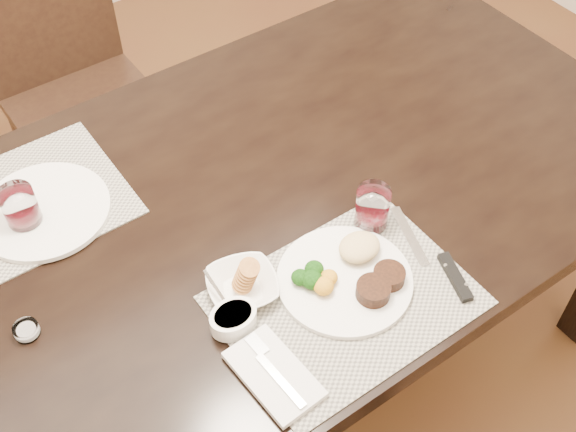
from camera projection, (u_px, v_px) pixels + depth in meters
ground_plane at (246, 385)px, 2.06m from camera, size 4.50×4.50×0.00m
dining_table at (232, 237)px, 1.56m from camera, size 2.00×1.00×0.75m
chair_far at (71, 77)px, 2.19m from camera, size 0.42×0.42×0.90m
placemat_near at (345, 300)px, 1.35m from camera, size 0.46×0.34×0.00m
placemat_far at (13, 209)px, 1.50m from camera, size 0.46×0.34×0.00m
dinner_plate at (351, 275)px, 1.37m from camera, size 0.26×0.26×0.05m
napkin_fork at (274, 374)px, 1.24m from camera, size 0.11×0.18×0.02m
steak_knife at (444, 267)px, 1.39m from camera, size 0.07×0.26×0.01m
cracker_bowl at (242, 285)px, 1.35m from camera, size 0.16×0.16×0.06m
sauce_ramekin at (233, 318)px, 1.30m from camera, size 0.09×0.14×0.07m
wine_glass_near at (372, 209)px, 1.44m from camera, size 0.07×0.07×0.09m
far_plate at (44, 211)px, 1.49m from camera, size 0.27×0.27×0.01m
wine_glass_far at (21, 210)px, 1.44m from camera, size 0.07×0.07×0.10m
salt_cellar at (27, 331)px, 1.30m from camera, size 0.05×0.05×0.02m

